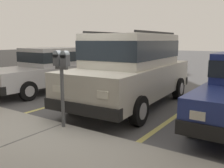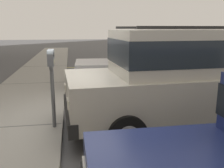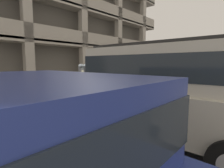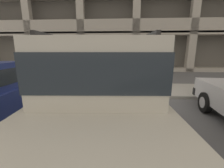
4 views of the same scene
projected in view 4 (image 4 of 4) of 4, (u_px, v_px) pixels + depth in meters
name	position (u px, v px, depth m)	size (l,w,h in m)	color
ground_plane	(117.00, 101.00, 5.60)	(80.00, 80.00, 0.10)	#565659
sidewalk	(118.00, 89.00, 6.84)	(40.00, 2.20, 0.12)	#9E9B93
parking_stall_lines	(174.00, 117.00, 4.12)	(13.03, 4.80, 0.01)	#DBD16B
silver_suv	(104.00, 86.00, 3.13)	(2.20, 4.88, 2.03)	beige
parking_meter_near	(114.00, 66.00, 5.66)	(0.35, 0.12, 1.50)	#595B60
fire_hydrant	(14.00, 82.00, 6.40)	(0.30, 0.30, 0.70)	red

